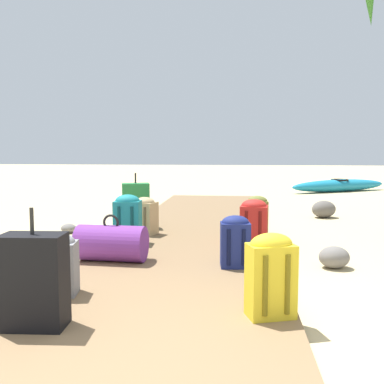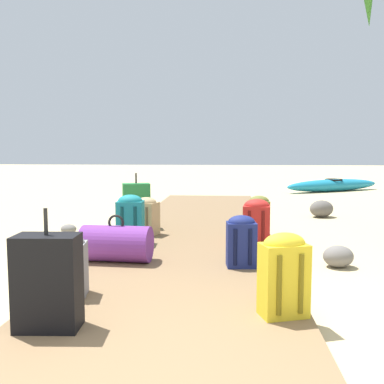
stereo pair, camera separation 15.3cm
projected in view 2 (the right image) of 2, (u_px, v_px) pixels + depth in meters
name	position (u px, v px, depth m)	size (l,w,h in m)	color
ground_plane	(192.00, 247.00, 5.23)	(60.00, 60.00, 0.00)	tan
boardwalk	(197.00, 230.00, 6.11)	(1.98, 8.81, 0.08)	brown
suitcase_green	(136.00, 206.00, 6.06)	(0.43, 0.34, 0.78)	#237538
backpack_navy	(241.00, 240.00, 4.04)	(0.29, 0.25, 0.49)	navy
duffel_bag_purple	(116.00, 243.00, 4.24)	(0.70, 0.40, 0.47)	#6B2D84
backpack_teal	(130.00, 218.00, 5.03)	(0.32, 0.28, 0.58)	#197A7F
backpack_grey	(68.00, 264.00, 3.22)	(0.30, 0.27, 0.47)	slate
suitcase_black	(48.00, 282.00, 2.62)	(0.40, 0.25, 0.75)	black
backpack_yellow	(284.00, 273.00, 2.82)	(0.35, 0.27, 0.56)	gold
backpack_red	(257.00, 220.00, 5.05)	(0.34, 0.30, 0.53)	red
backpack_tan	(146.00, 215.00, 5.59)	(0.34, 0.33, 0.49)	tan
backpack_olive	(259.00, 215.00, 5.52)	(0.27, 0.23, 0.52)	olive
kayak	(334.00, 185.00, 12.40)	(3.13, 2.12, 0.36)	teal
rock_left_far	(69.00, 229.00, 6.09)	(0.20, 0.23, 0.13)	slate
rock_right_near	(338.00, 256.00, 4.32)	(0.31, 0.27, 0.22)	slate
rock_right_far	(321.00, 209.00, 7.58)	(0.44, 0.35, 0.30)	#5B5651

